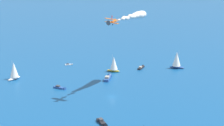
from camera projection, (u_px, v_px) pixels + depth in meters
name	position (u px, v px, depth m)	size (l,w,h in m)	color
ground_plane	(112.00, 97.00, 182.67)	(2000.00, 2000.00, 0.00)	navy
motorboat_near_centre	(108.00, 78.00, 209.32)	(8.58, 9.67, 2.99)	#23478C
motorboat_far_port	(69.00, 64.00, 237.04)	(3.29, 5.07, 1.45)	white
motorboat_far_stbd	(102.00, 123.00, 152.63)	(7.84, 3.90, 2.21)	black
sailboat_inshore	(114.00, 64.00, 222.11)	(8.10, 6.39, 10.48)	gold
motorboat_offshore	(141.00, 67.00, 229.83)	(4.89, 7.47, 2.14)	black
sailboat_trailing	(177.00, 60.00, 228.79)	(8.57, 7.86, 11.74)	#23478C
sailboat_ahead	(14.00, 71.00, 207.91)	(5.87, 8.91, 11.06)	white
motorboat_mid_cluster	(60.00, 88.00, 193.92)	(7.22, 4.40, 2.05)	#23478C
biplane_lead	(112.00, 22.00, 172.27)	(7.29, 7.09, 3.60)	orange
wingwalker_lead	(112.00, 17.00, 171.60)	(0.90, 0.40, 1.77)	red
smoke_trail_lead	(137.00, 15.00, 193.94)	(13.30, 30.10, 4.55)	silver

